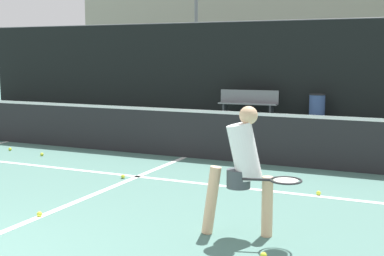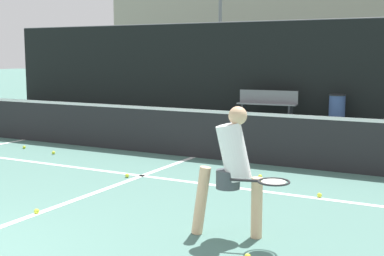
% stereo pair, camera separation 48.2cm
% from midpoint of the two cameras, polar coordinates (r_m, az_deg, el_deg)
% --- Properties ---
extents(court_service_line, '(8.25, 0.10, 0.01)m').
position_cam_midpoint_polar(court_service_line, '(8.90, -7.39, -5.16)').
color(court_service_line, white).
rests_on(court_service_line, ground).
extents(court_center_mark, '(0.10, 5.55, 0.01)m').
position_cam_midpoint_polar(court_center_mark, '(8.13, -10.94, -6.50)').
color(court_center_mark, white).
rests_on(court_center_mark, ground).
extents(net, '(11.09, 0.09, 1.07)m').
position_cam_midpoint_polar(net, '(10.37, -2.11, -0.37)').
color(net, slate).
rests_on(net, ground).
extents(fence_back, '(24.00, 0.06, 3.07)m').
position_cam_midpoint_polar(fence_back, '(17.36, 9.18, 6.26)').
color(fence_back, black).
rests_on(fence_back, ground).
extents(player_practicing, '(1.18, 0.45, 1.45)m').
position_cam_midpoint_polar(player_practicing, '(5.87, 3.16, -4.05)').
color(player_practicing, '#DBAD84').
rests_on(player_practicing, ground).
extents(tennis_ball_scattered_0, '(0.07, 0.07, 0.07)m').
position_cam_midpoint_polar(tennis_ball_scattered_0, '(11.05, -16.94, -2.71)').
color(tennis_ball_scattered_0, '#D1E033').
rests_on(tennis_ball_scattered_0, ground).
extents(tennis_ball_scattered_2, '(0.07, 0.07, 0.07)m').
position_cam_midpoint_polar(tennis_ball_scattered_2, '(11.86, -19.95, -2.14)').
color(tennis_ball_scattered_2, '#D1E033').
rests_on(tennis_ball_scattered_2, ground).
extents(tennis_ball_scattered_5, '(0.07, 0.07, 0.07)m').
position_cam_midpoint_polar(tennis_ball_scattered_5, '(5.44, 5.07, -13.41)').
color(tennis_ball_scattered_5, '#D1E033').
rests_on(tennis_ball_scattered_5, ground).
extents(tennis_ball_scattered_6, '(0.07, 0.07, 0.07)m').
position_cam_midpoint_polar(tennis_ball_scattered_6, '(7.05, -17.89, -8.75)').
color(tennis_ball_scattered_6, '#D1E033').
rests_on(tennis_ball_scattered_6, ground).
extents(tennis_ball_scattered_8, '(0.07, 0.07, 0.07)m').
position_cam_midpoint_polar(tennis_ball_scattered_8, '(8.80, -8.94, -5.13)').
color(tennis_ball_scattered_8, '#D1E033').
rests_on(tennis_ball_scattered_8, ground).
extents(tennis_ball_scattered_9, '(0.07, 0.07, 0.07)m').
position_cam_midpoint_polar(tennis_ball_scattered_9, '(7.85, 11.64, -6.83)').
color(tennis_ball_scattered_9, '#D1E033').
rests_on(tennis_ball_scattered_9, ground).
extents(tennis_ball_scattered_10, '(0.07, 0.07, 0.07)m').
position_cam_midpoint_polar(tennis_ball_scattered_10, '(8.80, 5.29, -5.08)').
color(tennis_ball_scattered_10, '#D1E033').
rests_on(tennis_ball_scattered_10, ground).
extents(courtside_bench, '(1.90, 0.54, 0.86)m').
position_cam_midpoint_polar(courtside_bench, '(17.03, 5.24, 2.75)').
color(courtside_bench, slate).
rests_on(courtside_bench, ground).
extents(trash_bin, '(0.50, 0.50, 0.80)m').
position_cam_midpoint_polar(trash_bin, '(16.67, 12.39, 2.23)').
color(trash_bin, '#384C7F').
rests_on(trash_bin, ground).
extents(parked_car, '(1.65, 4.54, 1.44)m').
position_cam_midpoint_polar(parked_car, '(20.59, 9.94, 3.92)').
color(parked_car, black).
rests_on(parked_car, ground).
extents(building_far, '(36.00, 2.40, 6.93)m').
position_cam_midpoint_polar(building_far, '(32.68, 16.66, 10.18)').
color(building_far, gray).
rests_on(building_far, ground).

